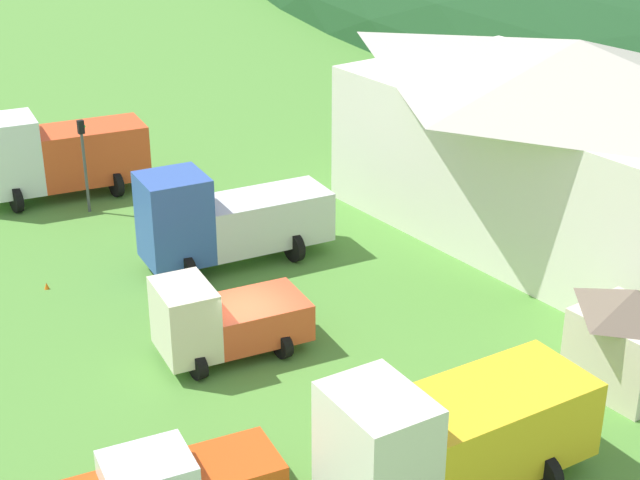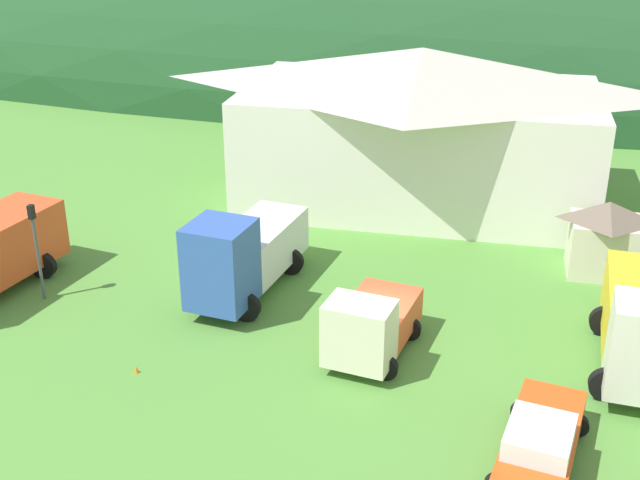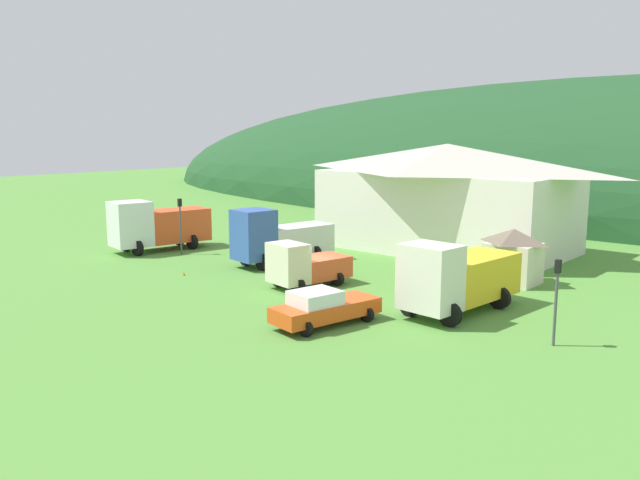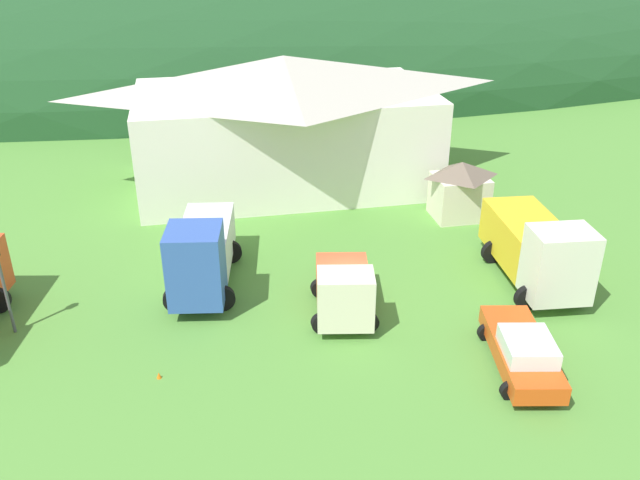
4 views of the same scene
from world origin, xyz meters
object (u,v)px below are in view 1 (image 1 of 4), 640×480
at_px(depot_building, 569,138).
at_px(play_shed_cream, 628,337).
at_px(heavy_rig_white, 53,154).
at_px(light_truck_cream, 220,319).
at_px(heavy_rig_striped, 449,435).
at_px(traffic_cone_near_pickup, 47,289).
at_px(traffic_light_west, 84,156).
at_px(box_truck_blue, 223,219).

relative_size(depot_building, play_shed_cream, 5.84).
height_order(heavy_rig_white, light_truck_cream, heavy_rig_white).
bearing_deg(light_truck_cream, play_shed_cream, 145.60).
relative_size(heavy_rig_striped, traffic_cone_near_pickup, 14.80).
bearing_deg(traffic_light_west, traffic_cone_near_pickup, -35.87).
xyz_separation_m(light_truck_cream, traffic_light_west, (-13.10, 1.44, 1.18)).
height_order(heavy_rig_white, traffic_cone_near_pickup, heavy_rig_white).
xyz_separation_m(play_shed_cream, traffic_light_west, (-21.48, -7.06, 0.80)).
relative_size(light_truck_cream, traffic_cone_near_pickup, 10.18).
height_order(heavy_rig_white, heavy_rig_striped, heavy_rig_white).
bearing_deg(box_truck_blue, depot_building, 164.40).
height_order(light_truck_cream, heavy_rig_striped, heavy_rig_striped).
bearing_deg(depot_building, traffic_cone_near_pickup, -112.13).
bearing_deg(heavy_rig_striped, traffic_cone_near_pickup, -72.43).
xyz_separation_m(play_shed_cream, box_truck_blue, (-13.90, -5.09, 0.16)).
height_order(depot_building, play_shed_cream, depot_building).
xyz_separation_m(light_truck_cream, traffic_cone_near_pickup, (-7.41, -2.67, -1.25)).
relative_size(depot_building, heavy_rig_striped, 2.61).
height_order(box_truck_blue, light_truck_cream, box_truck_blue).
bearing_deg(depot_building, heavy_rig_white, -137.20).
height_order(traffic_light_west, traffic_cone_near_pickup, traffic_light_west).
distance_m(depot_building, heavy_rig_striped, 17.11).
relative_size(play_shed_cream, heavy_rig_striped, 0.45).
relative_size(depot_building, traffic_cone_near_pickup, 38.56).
xyz_separation_m(play_shed_cream, light_truck_cream, (-8.37, -8.50, -0.38)).
height_order(box_truck_blue, traffic_light_west, traffic_light_west).
bearing_deg(traffic_light_west, box_truck_blue, 14.56).
bearing_deg(play_shed_cream, traffic_cone_near_pickup, -144.71).
relative_size(light_truck_cream, heavy_rig_striped, 0.69).
distance_m(depot_building, heavy_rig_white, 21.19).
bearing_deg(depot_building, play_shed_cream, -39.25).
bearing_deg(traffic_cone_near_pickup, box_truck_blue, 72.77).
xyz_separation_m(heavy_rig_white, light_truck_cream, (15.54, -1.07, -0.66)).
bearing_deg(box_truck_blue, heavy_rig_white, -67.97).
distance_m(box_truck_blue, light_truck_cream, 6.52).
bearing_deg(heavy_rig_white, depot_building, 143.81).
bearing_deg(heavy_rig_white, traffic_light_west, 109.67).
relative_size(heavy_rig_striped, traffic_light_west, 1.80).
xyz_separation_m(play_shed_cream, heavy_rig_white, (-23.91, -7.43, 0.28)).
bearing_deg(light_truck_cream, traffic_cone_near_pickup, -60.05).
height_order(heavy_rig_striped, traffic_cone_near_pickup, heavy_rig_striped).
relative_size(play_shed_cream, traffic_light_west, 0.80).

